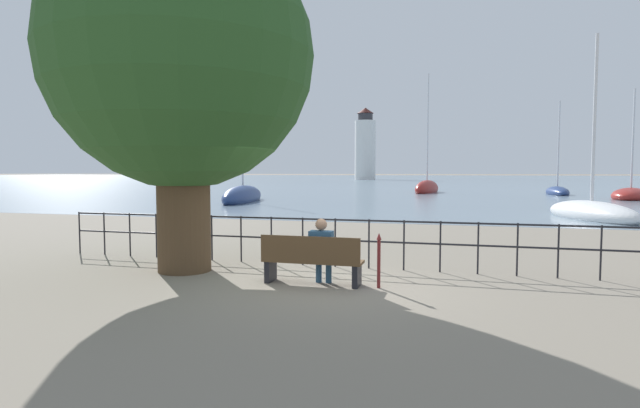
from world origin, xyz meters
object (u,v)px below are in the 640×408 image
Objects in this scene: closed_umbrella at (379,257)px; sailboat_3 at (427,189)px; sailboat_4 at (557,192)px; shade_tree at (181,59)px; sailboat_0 at (631,196)px; sailboat_2 at (243,197)px; park_bench at (312,261)px; harbor_lighthouse at (365,146)px; sailboat_1 at (591,213)px; seated_person_left at (322,248)px.

closed_umbrella is 0.08× the size of sailboat_3.
shade_tree is at bearing -110.71° from sailboat_4.
sailboat_2 is (-26.75, -10.57, 0.05)m from sailboat_0.
sailboat_3 is at bearing 90.65° from park_bench.
harbor_lighthouse reaches higher than park_bench.
sailboat_2 is (-8.87, 22.49, -3.98)m from shade_tree.
harbor_lighthouse is at bearing 99.98° from park_bench.
shade_tree is 0.85× the size of sailboat_1.
closed_umbrella is 128.68m from harbor_lighthouse.
harbor_lighthouse is at bearing 109.89° from sailboat_4.
sailboat_0 is 8.08m from sailboat_4.
sailboat_3 reaches higher than sailboat_0.
sailboat_3 is 1.39× the size of sailboat_4.
park_bench is 128.53m from harbor_lighthouse.
shade_tree is 3.83× the size of park_bench.
sailboat_4 is at bearing 76.23° from closed_umbrella.
park_bench is (2.89, -0.51, -3.89)m from shade_tree.
harbor_lighthouse reaches higher than sailboat_3.
sailboat_2 is 28.97m from sailboat_4.
park_bench is at bearing -80.02° from harbor_lighthouse.
closed_umbrella is 0.12× the size of sailboat_1.
shade_tree is 4.79m from seated_person_left.
sailboat_1 is 21.29m from sailboat_2.
shade_tree is 0.58× the size of sailboat_3.
sailboat_0 is 0.44× the size of harbor_lighthouse.
harbor_lighthouse is at bearing 85.51° from sailboat_2.
sailboat_1 is at bearing -62.14° from sailboat_3.
sailboat_2 is at bearing 117.50° from seated_person_left.
park_bench is at bearing -177.09° from closed_umbrella.
sailboat_1 is (-6.83, -18.07, -0.01)m from sailboat_0.
shade_tree is 4.87m from park_bench.
sailboat_3 is 0.62× the size of harbor_lighthouse.
park_bench is at bearing -93.42° from sailboat_0.
sailboat_4 is (11.65, -1.05, -0.14)m from sailboat_3.
sailboat_0 reaches higher than closed_umbrella.
sailboat_0 reaches higher than seated_person_left.
park_bench is 0.15× the size of sailboat_3.
sailboat_1 reaches higher than park_bench.
seated_person_left is 0.06× the size of harbor_lighthouse.
sailboat_4 reaches higher than closed_umbrella.
park_bench is 0.30m from seated_person_left.
sailboat_2 is at bearing 117.09° from park_bench.
closed_umbrella is at bearing -133.24° from sailboat_1.
sailboat_4 reaches higher than sailboat_1.
closed_umbrella is 16.92m from sailboat_1.
shade_tree is 0.36× the size of harbor_lighthouse.
sailboat_0 is (14.99, 33.56, -0.15)m from park_bench.
seated_person_left is 41.67m from sailboat_3.
seated_person_left reaches higher than closed_umbrella.
seated_person_left is 128.47m from harbor_lighthouse.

